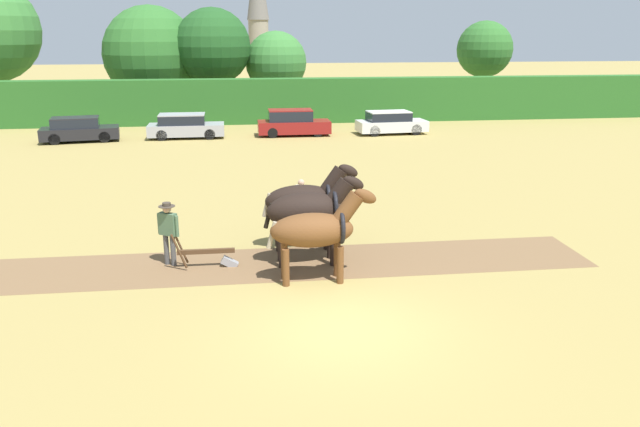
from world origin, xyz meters
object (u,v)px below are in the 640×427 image
(tree_center_right, at_px, (485,49))
(church_spire, at_px, (258,9))
(farmer_at_plow, at_px, (168,228))
(parked_car_far_left, at_px, (79,130))
(parked_car_center_left, at_px, (293,123))
(draft_horse_lead_left, at_px, (317,230))
(tree_center, at_px, (276,62))
(tree_center_left, at_px, (213,47))
(draft_horse_lead_right, at_px, (310,211))
(farmer_beside_team, at_px, (301,200))
(parked_car_left, at_px, (185,126))
(plow, at_px, (211,256))
(tree_left, at_px, (151,54))
(draft_horse_trail_left, at_px, (306,200))
(parked_car_center, at_px, (391,123))

(tree_center_right, height_order, church_spire, church_spire)
(farmer_at_plow, distance_m, parked_car_far_left, 22.29)
(parked_car_center_left, bearing_deg, draft_horse_lead_left, -93.75)
(parked_car_far_left, bearing_deg, farmer_at_plow, -80.20)
(tree_center, bearing_deg, tree_center_left, -165.94)
(draft_horse_lead_right, xyz_separation_m, farmer_beside_team, (0.09, 3.30, -0.57))
(parked_car_left, height_order, parked_car_center_left, parked_car_center_left)
(parked_car_far_left, relative_size, parked_car_left, 1.01)
(tree_center, xyz_separation_m, parked_car_far_left, (-12.27, -12.60, -3.16))
(parked_car_center_left, bearing_deg, plow, -100.86)
(draft_horse_lead_left, xyz_separation_m, farmer_beside_team, (0.08, 4.60, -0.45))
(tree_left, relative_size, tree_center_right, 1.15)
(tree_left, xyz_separation_m, farmer_at_plow, (4.39, -33.67, -3.48))
(tree_left, bearing_deg, plow, -80.80)
(tree_left, bearing_deg, draft_horse_lead_left, -76.92)
(tree_center_right, bearing_deg, parked_car_center_left, -144.34)
(tree_center, relative_size, draft_horse_trail_left, 2.19)
(parked_car_left, bearing_deg, church_spire, 80.46)
(tree_center_left, bearing_deg, draft_horse_lead_right, -83.86)
(tree_center_right, height_order, draft_horse_lead_right, tree_center_right)
(tree_left, bearing_deg, draft_horse_trail_left, -75.91)
(farmer_at_plow, bearing_deg, parked_car_far_left, 51.56)
(tree_left, height_order, tree_center_left, tree_left)
(draft_horse_trail_left, bearing_deg, tree_left, 104.39)
(draft_horse_lead_right, distance_m, parked_car_center_left, 22.07)
(farmer_at_plow, relative_size, farmer_beside_team, 1.11)
(tree_left, relative_size, church_spire, 0.49)
(tree_center_left, relative_size, church_spire, 0.48)
(farmer_at_plow, relative_size, parked_car_left, 0.39)
(parked_car_far_left, bearing_deg, parked_car_left, -4.18)
(parked_car_left, bearing_deg, tree_center_right, 26.72)
(tree_center_left, distance_m, tree_center, 5.10)
(draft_horse_lead_left, bearing_deg, plow, 154.31)
(tree_center_right, xyz_separation_m, draft_horse_lead_left, (-18.20, -35.31, -3.41))
(plow, distance_m, parked_car_left, 22.04)
(farmer_at_plow, xyz_separation_m, parked_car_center, (11.37, 21.51, -0.35))
(tree_center, relative_size, church_spire, 0.37)
(tree_center, xyz_separation_m, draft_horse_trail_left, (-1.25, -32.73, -2.42))
(draft_horse_trail_left, bearing_deg, farmer_beside_team, 88.33)
(tree_center, bearing_deg, parked_car_far_left, -134.23)
(draft_horse_lead_right, height_order, parked_car_center, draft_horse_lead_right)
(tree_center_left, bearing_deg, church_spire, 80.82)
(tree_center_right, bearing_deg, farmer_beside_team, -120.55)
(draft_horse_lead_left, height_order, farmer_at_plow, draft_horse_lead_left)
(draft_horse_lead_left, bearing_deg, draft_horse_lead_right, 90.77)
(draft_horse_lead_right, height_order, farmer_beside_team, draft_horse_lead_right)
(parked_car_far_left, distance_m, parked_car_left, 6.02)
(draft_horse_trail_left, height_order, parked_car_center, draft_horse_trail_left)
(tree_center, distance_m, church_spire, 26.80)
(draft_horse_lead_left, height_order, plow, draft_horse_lead_left)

